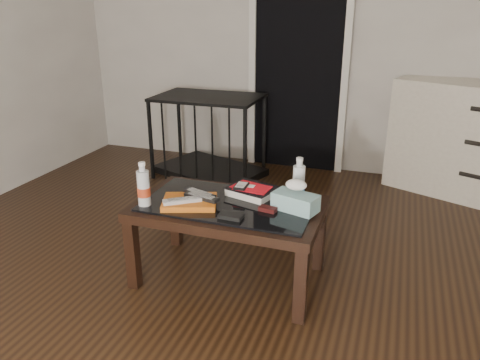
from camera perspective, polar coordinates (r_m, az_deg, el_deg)
The scene contains 17 objects.
ground at distance 2.31m, azimuth 2.41°, elevation -18.63°, with size 5.00×5.00×0.00m, color black.
doorway at distance 4.30m, azimuth 7.17°, elevation 14.76°, with size 0.90×0.08×2.07m.
coffee_table at distance 2.54m, azimuth -1.33°, elevation -4.09°, with size 1.00×0.60×0.46m.
dresser at distance 4.11m, azimuth 26.52°, elevation 4.29°, with size 1.30×0.93×0.90m.
pet_crate at distance 4.22m, azimuth -3.75°, elevation 3.76°, with size 1.05×0.86×0.71m.
magazines at distance 2.50m, azimuth -6.16°, elevation -2.68°, with size 0.28×0.21×0.03m, color #C05812.
remote_silver at distance 2.46m, azimuth -7.06°, elevation -2.46°, with size 0.20×0.05×0.02m, color #ADADB2.
remote_black_front at distance 2.49m, azimuth -4.71°, elevation -2.05°, with size 0.20×0.05×0.02m, color black.
remote_black_back at distance 2.54m, azimuth -4.96°, elevation -1.62°, with size 0.20×0.05×0.02m, color black.
textbook at distance 2.61m, azimuth 1.49°, elevation -1.35°, with size 0.25×0.20×0.05m, color black.
dvd_mailers at distance 2.60m, azimuth 1.24°, elevation -0.81°, with size 0.19×0.14×0.01m, color red.
ipod at distance 2.58m, azimuth 0.16°, elevation -0.71°, with size 0.06×0.10×0.02m, color black.
flip_phone at distance 2.41m, azimuth 3.41°, elevation -3.56°, with size 0.09×0.05×0.02m, color black.
wallet at distance 2.34m, azimuth -1.11°, elevation -4.40°, with size 0.12×0.07×0.02m, color black.
water_bottle_left at distance 2.49m, azimuth -11.71°, elevation -0.46°, with size 0.07×0.07×0.24m, color #B8BDC3.
water_bottle_right at distance 2.53m, azimuth 7.18°, elevation 0.15°, with size 0.07×0.07×0.24m, color silver.
tissue_box at distance 2.43m, azimuth 6.77°, elevation -2.67°, with size 0.23×0.12×0.09m, color teal.
Camera 1 is at (0.49, -1.71, 1.47)m, focal length 35.00 mm.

